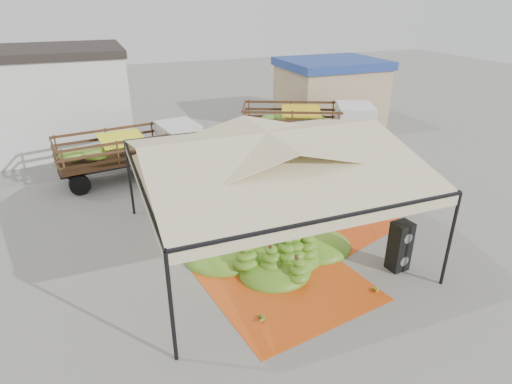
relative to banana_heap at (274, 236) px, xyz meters
name	(u,v)px	position (x,y,z in m)	size (l,w,h in m)	color
ground	(266,244)	(-0.02, 0.60, -0.63)	(90.00, 90.00, 0.00)	slate
canopy_tent	(267,154)	(-0.02, 0.60, 2.67)	(8.10, 8.10, 4.00)	black
building_tan	(330,91)	(9.98, 13.60, 1.45)	(6.30, 5.30, 4.10)	tan
tarp_left	(288,285)	(-0.34, -1.81, -0.62)	(4.42, 4.21, 0.01)	#DC4514
tarp_right	(325,218)	(2.79, 1.48, -0.62)	(4.36, 4.58, 0.01)	#D74C14
banana_heap	(274,236)	(0.00, 0.00, 0.00)	(5.87, 4.82, 1.26)	#3B7F1A
hand_yellow_a	(373,289)	(1.82, -3.00, -0.53)	(0.42, 0.34, 0.19)	gold
hand_yellow_b	(261,279)	(-1.02, -1.37, -0.53)	(0.46, 0.37, 0.21)	gold
hand_red_a	(331,253)	(1.67, -0.86, -0.52)	(0.47, 0.39, 0.21)	#512912
hand_red_b	(340,251)	(2.05, -0.86, -0.53)	(0.42, 0.35, 0.19)	#582C14
hand_green	(258,317)	(-1.72, -2.89, -0.53)	(0.43, 0.35, 0.20)	#4E831B
hanging_bunches	(316,157)	(2.22, 1.41, 1.99)	(3.24, 0.24, 0.20)	#43821B
speaker_stack	(400,246)	(3.24, -2.26, 0.19)	(0.64, 0.57, 1.63)	black
banana_leaves	(188,224)	(-2.26, 2.96, -0.63)	(0.96, 1.36, 3.70)	#1C681B
vendor	(243,168)	(0.85, 5.38, 0.33)	(0.70, 0.46, 1.91)	gray
truck_left	(136,147)	(-3.27, 8.66, 0.74)	(6.74, 3.13, 2.23)	#4C3019
truck_right	(313,121)	(6.38, 9.27, 0.87)	(7.44, 5.08, 2.43)	#51301B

